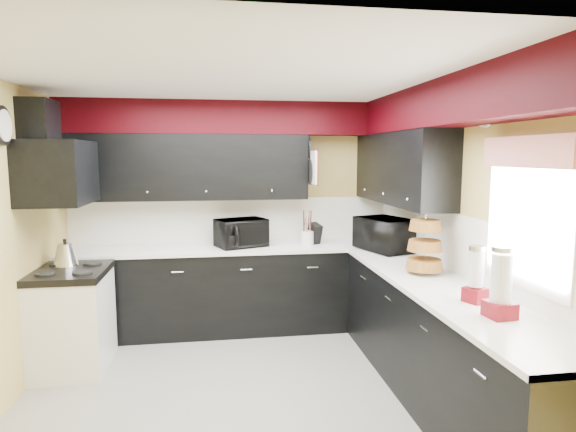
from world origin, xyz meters
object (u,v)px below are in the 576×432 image
Objects in this scene: utensil_crock at (307,238)px; knife_block at (314,234)px; toaster_oven at (242,233)px; microwave at (386,234)px; kettle at (65,254)px.

utensil_crock is 0.11m from knife_block.
toaster_oven is 0.82m from knife_block.
knife_block reaches higher than utensil_crock.
microwave is 3.13m from kettle.
toaster_oven is at bearing 54.54° from microwave.
microwave reaches higher than knife_block.
kettle reaches higher than utensil_crock.
utensil_crock is (-0.75, 0.43, -0.09)m from microwave.
knife_block is (0.09, 0.05, 0.04)m from utensil_crock.
utensil_crock is 2.44m from kettle.
microwave is at bearing -58.89° from knife_block.
microwave is 3.98× the size of utensil_crock.
toaster_oven is at bearing 178.14° from utensil_crock.
microwave is 0.82m from knife_block.
toaster_oven is 0.84× the size of microwave.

